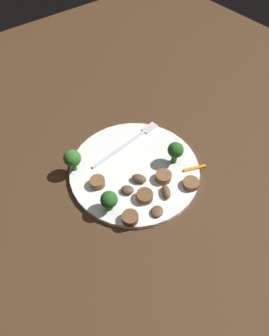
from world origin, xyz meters
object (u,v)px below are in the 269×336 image
object	(u,v)px
broccoli_floret_0	(109,200)
mushroom_3	(157,211)
sausage_slice_4	(130,218)
pepper_strip_2	(195,168)
fork	(131,141)
sausage_slice_3	(98,182)
plate	(134,170)
broccoli_floret_1	(175,151)
mushroom_0	(127,190)
broccoli_floret_2	(72,159)
sausage_slice_1	(145,196)
mushroom_2	(166,192)
sausage_slice_2	(163,177)
mushroom_1	(139,179)
sausage_slice_0	(191,184)

from	to	relation	value
broccoli_floret_0	mushroom_3	distance (m)	0.09
sausage_slice_4	pepper_strip_2	world-z (taller)	sausage_slice_4
fork	sausage_slice_3	distance (m)	0.13
plate	pepper_strip_2	xyz separation A→B (m)	(0.09, -0.08, 0.01)
broccoli_floret_1	mushroom_0	xyz separation A→B (m)	(-0.12, -0.00, -0.03)
sausage_slice_3	sausage_slice_4	size ratio (longest dim) A/B	0.98
plate	broccoli_floret_1	size ratio (longest dim) A/B	5.06
broccoli_floret_2	sausage_slice_1	bearing A→B (deg)	-64.66
fork	broccoli_floret_1	size ratio (longest dim) A/B	3.53
sausage_slice_1	mushroom_2	world-z (taller)	sausage_slice_1
broccoli_floret_0	broccoli_floret_1	xyz separation A→B (m)	(0.16, 0.01, 0.01)
broccoli_floret_2	sausage_slice_2	world-z (taller)	broccoli_floret_2
fork	pepper_strip_2	world-z (taller)	same
broccoli_floret_1	mushroom_1	size ratio (longest dim) A/B	1.76
sausage_slice_3	mushroom_2	bearing A→B (deg)	-47.19
sausage_slice_4	pepper_strip_2	xyz separation A→B (m)	(0.17, 0.01, -0.01)
mushroom_1	sausage_slice_3	bearing A→B (deg)	148.61
mushroom_3	sausage_slice_0	bearing A→B (deg)	3.71
sausage_slice_4	broccoli_floret_1	bearing A→B (deg)	18.63
sausage_slice_3	mushroom_1	xyz separation A→B (m)	(0.07, -0.04, -0.00)
sausage_slice_1	mushroom_2	size ratio (longest dim) A/B	1.02
mushroom_3	broccoli_floret_1	bearing A→B (deg)	33.43
mushroom_2	fork	bearing A→B (deg)	78.71
broccoli_floret_0	mushroom_0	size ratio (longest dim) A/B	1.82
sausage_slice_4	mushroom_0	bearing A→B (deg)	57.45
broccoli_floret_1	broccoli_floret_2	world-z (taller)	broccoli_floret_1
broccoli_floret_1	mushroom_0	world-z (taller)	broccoli_floret_1
broccoli_floret_2	sausage_slice_3	xyz separation A→B (m)	(0.01, -0.06, -0.02)
sausage_slice_2	pepper_strip_2	bearing A→B (deg)	-16.74
sausage_slice_2	sausage_slice_3	distance (m)	0.13
pepper_strip_2	broccoli_floret_1	bearing A→B (deg)	117.31
sausage_slice_1	fork	bearing A→B (deg)	62.68
broccoli_floret_2	sausage_slice_3	bearing A→B (deg)	-76.03
sausage_slice_1	mushroom_1	world-z (taller)	sausage_slice_1
mushroom_1	broccoli_floret_0	bearing A→B (deg)	-168.79
plate	mushroom_3	distance (m)	0.11
broccoli_floret_1	mushroom_0	size ratio (longest dim) A/B	2.10
plate	sausage_slice_3	xyz separation A→B (m)	(-0.08, 0.01, 0.01)
sausage_slice_2	broccoli_floret_1	bearing A→B (deg)	23.09
sausage_slice_3	mushroom_0	world-z (taller)	sausage_slice_3
broccoli_floret_0	sausage_slice_3	world-z (taller)	broccoli_floret_0
sausage_slice_0	mushroom_3	xyz separation A→B (m)	(-0.09, -0.01, -0.00)
sausage_slice_2	mushroom_3	xyz separation A→B (m)	(-0.06, -0.05, -0.00)
fork	sausage_slice_0	size ratio (longest dim) A/B	5.84
sausage_slice_0	sausage_slice_1	size ratio (longest dim) A/B	1.01
sausage_slice_3	mushroom_3	size ratio (longest dim) A/B	1.18
sausage_slice_0	sausage_slice_1	xyz separation A→B (m)	(-0.09, 0.03, 0.00)
sausage_slice_2	mushroom_1	world-z (taller)	sausage_slice_2
plate	broccoli_floret_0	distance (m)	0.11
mushroom_0	sausage_slice_1	bearing A→B (deg)	-62.53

